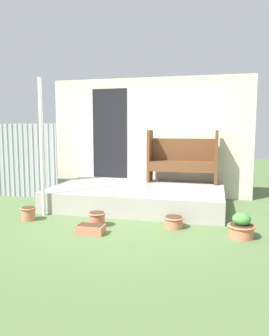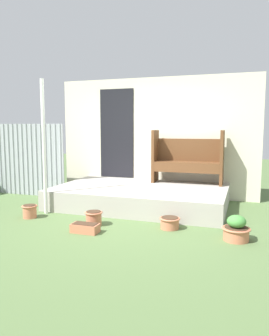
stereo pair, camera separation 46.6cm
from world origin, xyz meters
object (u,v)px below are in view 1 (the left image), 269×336
object	(u,v)px
bench	(182,157)
support_post	(42,148)
flower_pot_far_right	(241,227)
flower_pot_right	(174,221)
flower_pot_left	(28,213)
planter_box_rect	(90,229)
flower_pot_middle	(97,218)

from	to	relation	value
bench	support_post	bearing A→B (deg)	-140.35
bench	flower_pot_far_right	xyz separation A→B (m)	(1.05, -2.22, -0.76)
flower_pot_right	bench	bearing A→B (deg)	92.41
flower_pot_left	bench	bearing A→B (deg)	43.51
bench	planter_box_rect	distance (m)	2.90
flower_pot_middle	support_post	bearing A→B (deg)	161.27
flower_pot_middle	flower_pot_far_right	world-z (taller)	flower_pot_far_right
flower_pot_left	flower_pot_middle	distance (m)	1.21
support_post	flower_pot_middle	distance (m)	1.58
flower_pot_right	flower_pot_left	bearing A→B (deg)	-175.84
bench	flower_pot_far_right	distance (m)	2.57
flower_pot_middle	flower_pot_right	size ratio (longest dim) A/B	0.89
support_post	bench	world-z (taller)	support_post
support_post	flower_pot_middle	bearing A→B (deg)	-18.73
flower_pot_left	flower_pot_far_right	distance (m)	3.34
support_post	flower_pot_far_right	world-z (taller)	support_post
flower_pot_right	planter_box_rect	xyz separation A→B (m)	(-1.12, -0.57, -0.03)
flower_pot_left	flower_pot_right	world-z (taller)	flower_pot_left
bench	planter_box_rect	xyz separation A→B (m)	(-1.04, -2.58, -0.85)
support_post	flower_pot_right	xyz separation A→B (m)	(2.28, -0.17, -1.07)
support_post	flower_pot_middle	world-z (taller)	support_post
flower_pot_right	planter_box_rect	size ratio (longest dim) A/B	0.79
bench	flower_pot_right	size ratio (longest dim) A/B	4.54
flower_pot_left	planter_box_rect	distance (m)	1.31
flower_pot_left	flower_pot_right	size ratio (longest dim) A/B	0.83
flower_pot_left	flower_pot_right	distance (m)	2.38
bench	flower_pot_middle	bearing A→B (deg)	-116.15
support_post	flower_pot_far_right	bearing A→B (deg)	-6.86
bench	flower_pot_far_right	bearing A→B (deg)	-64.97
support_post	flower_pot_left	world-z (taller)	support_post
flower_pot_middle	planter_box_rect	bearing A→B (deg)	-84.12
bench	flower_pot_left	world-z (taller)	bench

